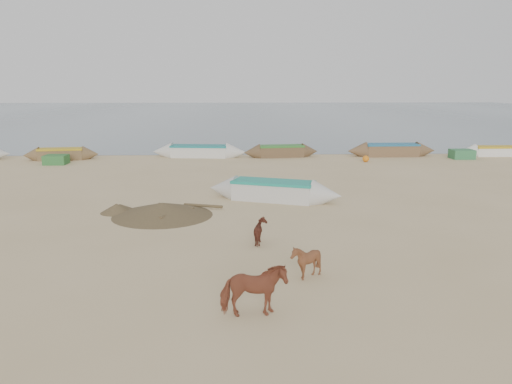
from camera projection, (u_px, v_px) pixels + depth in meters
ground at (261, 251)px, 15.38m from camera, size 140.00×140.00×0.00m
sea at (241, 113)px, 95.54m from camera, size 160.00×160.00×0.00m
cow_adult at (253, 290)px, 10.86m from camera, size 1.50×0.79×1.22m
calf_front at (306, 261)px, 13.06m from camera, size 0.92×0.83×0.95m
calf_right at (262, 232)px, 15.97m from camera, size 0.91×0.98×0.80m
near_canoe at (273, 191)px, 22.09m from camera, size 6.14×3.26×0.88m
debris_pile at (162, 209)px, 19.50m from camera, size 5.03×5.03×0.52m
waterline_canoes at (230, 151)px, 35.51m from camera, size 56.74×3.62×0.93m
beach_clutter at (325, 155)px, 34.47m from camera, size 45.60×4.56×0.64m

